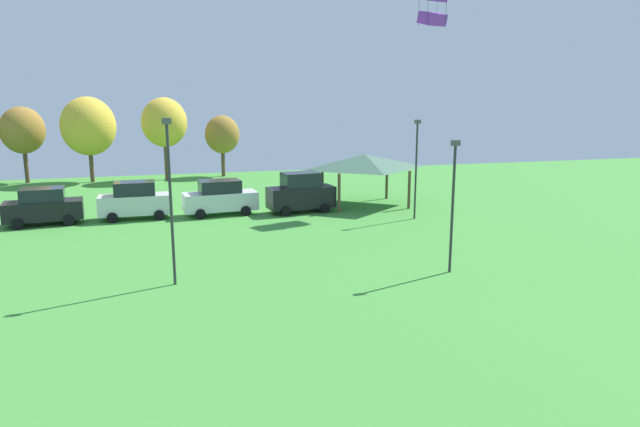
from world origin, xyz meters
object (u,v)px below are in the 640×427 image
(treeline_tree_2, at_px, (88,126))
(treeline_tree_4, at_px, (222,135))
(light_post_2, at_px, (453,198))
(light_post_3, at_px, (416,164))
(parked_car_third_from_left, at_px, (220,198))
(treeline_tree_3, at_px, (164,123))
(parked_car_leftmost, at_px, (44,206))
(light_post_0, at_px, (170,194))
(park_pavilion, at_px, (365,162))
(treeline_tree_1, at_px, (22,130))
(kite_flying_4, at_px, (433,7))
(parked_car_rightmost_in_row, at_px, (301,193))
(parked_car_second_from_left, at_px, (135,200))

(treeline_tree_2, height_order, treeline_tree_4, treeline_tree_2)
(light_post_2, xyz_separation_m, light_post_3, (3.22, 10.58, 0.20))
(parked_car_third_from_left, relative_size, treeline_tree_3, 0.65)
(parked_car_leftmost, bearing_deg, treeline_tree_2, 81.74)
(parked_car_leftmost, distance_m, light_post_0, 15.58)
(park_pavilion, relative_size, light_post_0, 0.96)
(treeline_tree_1, xyz_separation_m, treeline_tree_4, (17.23, -0.40, -0.64))
(light_post_2, bearing_deg, parked_car_third_from_left, 118.97)
(treeline_tree_3, distance_m, treeline_tree_4, 5.45)
(treeline_tree_4, bearing_deg, park_pavilion, -65.58)
(treeline_tree_2, bearing_deg, treeline_tree_1, 169.20)
(light_post_0, relative_size, light_post_3, 1.09)
(kite_flying_4, distance_m, treeline_tree_2, 31.05)
(parked_car_third_from_left, distance_m, treeline_tree_4, 18.52)
(treeline_tree_2, bearing_deg, light_post_3, -46.22)
(park_pavilion, height_order, treeline_tree_2, treeline_tree_2)
(treeline_tree_4, bearing_deg, treeline_tree_1, 178.68)
(park_pavilion, bearing_deg, light_post_0, -133.24)
(treeline_tree_1, bearing_deg, kite_flying_4, -32.77)
(parked_car_rightmost_in_row, height_order, treeline_tree_3, treeline_tree_3)
(light_post_0, distance_m, treeline_tree_1, 34.31)
(light_post_0, bearing_deg, parked_car_leftmost, 118.02)
(parked_car_rightmost_in_row, height_order, treeline_tree_4, treeline_tree_4)
(treeline_tree_1, distance_m, treeline_tree_2, 5.62)
(parked_car_rightmost_in_row, distance_m, treeline_tree_4, 19.22)
(treeline_tree_1, height_order, treeline_tree_3, treeline_tree_3)
(light_post_2, bearing_deg, park_pavilion, 83.68)
(light_post_2, xyz_separation_m, treeline_tree_1, (-23.46, 33.72, 1.34))
(parked_car_third_from_left, height_order, treeline_tree_3, treeline_tree_3)
(light_post_0, bearing_deg, kite_flying_4, 36.92)
(treeline_tree_1, bearing_deg, parked_car_second_from_left, -61.85)
(parked_car_rightmost_in_row, bearing_deg, treeline_tree_4, 93.02)
(parked_car_third_from_left, distance_m, treeline_tree_3, 18.12)
(parked_car_third_from_left, distance_m, treeline_tree_2, 20.32)
(parked_car_leftmost, bearing_deg, park_pavilion, -3.40)
(parked_car_rightmost_in_row, bearing_deg, light_post_3, -38.15)
(parked_car_leftmost, height_order, light_post_0, light_post_0)
(parked_car_second_from_left, distance_m, parked_car_third_from_left, 5.24)
(light_post_0, xyz_separation_m, light_post_2, (11.64, -1.52, -0.50))
(parked_car_third_from_left, xyz_separation_m, treeline_tree_3, (-3.10, 17.38, 4.08))
(parked_car_third_from_left, relative_size, light_post_3, 0.78)
(parked_car_second_from_left, xyz_separation_m, treeline_tree_2, (-4.33, 17.35, 3.79))
(parked_car_second_from_left, height_order, treeline_tree_4, treeline_tree_4)
(treeline_tree_4, bearing_deg, kite_flying_4, -56.65)
(parked_car_rightmost_in_row, xyz_separation_m, treeline_tree_4, (-3.08, 18.79, 2.68))
(kite_flying_4, xyz_separation_m, treeline_tree_3, (-17.47, 17.76, -8.17))
(light_post_3, bearing_deg, light_post_2, -106.91)
(kite_flying_4, height_order, parked_car_rightmost_in_row, kite_flying_4)
(parked_car_leftmost, distance_m, treeline_tree_2, 18.04)
(treeline_tree_2, bearing_deg, kite_flying_4, -36.80)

